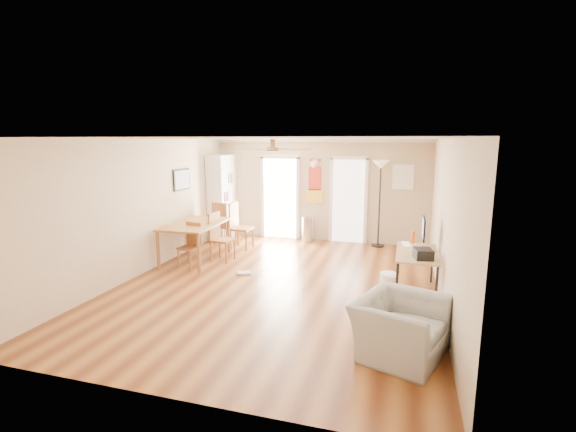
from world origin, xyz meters
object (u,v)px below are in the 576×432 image
(dining_chair_right_a, at_px, (242,226))
(bookshelf, at_px, (222,197))
(dining_table, at_px, (196,242))
(dining_chair_near, at_px, (189,245))
(dining_chair_right_b, at_px, (222,237))
(trash_can, at_px, (308,229))
(printer, at_px, (423,254))
(torchiere_lamp, at_px, (379,204))
(computer_desk, at_px, (416,272))
(armchair, at_px, (400,327))
(dining_chair_far, at_px, (225,223))
(wastebasket_b, at_px, (391,284))
(wastebasket_a, at_px, (388,282))

(dining_chair_right_a, bearing_deg, bookshelf, 47.92)
(dining_table, xyz_separation_m, dining_chair_near, (0.07, -0.42, 0.03))
(bookshelf, xyz_separation_m, dining_chair_right_b, (0.91, -1.98, -0.58))
(trash_can, bearing_deg, printer, -51.39)
(torchiere_lamp, height_order, computer_desk, torchiere_lamp)
(armchair, bearing_deg, dining_chair_far, 64.80)
(dining_chair_near, height_order, wastebasket_b, dining_chair_near)
(wastebasket_b, bearing_deg, trash_can, 125.47)
(dining_chair_right_a, bearing_deg, dining_chair_right_b, -177.31)
(computer_desk, height_order, wastebasket_b, computer_desk)
(dining_chair_far, bearing_deg, dining_chair_near, 106.39)
(dining_chair_right_a, xyz_separation_m, dining_chair_far, (-0.55, 0.24, -0.02))
(dining_chair_near, height_order, torchiere_lamp, torchiere_lamp)
(torchiere_lamp, bearing_deg, dining_table, -147.48)
(dining_chair_far, relative_size, wastebasket_a, 3.34)
(dining_chair_near, height_order, dining_chair_far, dining_chair_far)
(bookshelf, bearing_deg, wastebasket_b, -16.26)
(dining_chair_right_b, bearing_deg, dining_chair_right_a, 5.35)
(trash_can, bearing_deg, dining_chair_near, -123.83)
(bookshelf, bearing_deg, torchiere_lamp, 19.60)
(dining_chair_right_b, distance_m, torchiere_lamp, 3.86)
(torchiere_lamp, xyz_separation_m, printer, (0.92, -3.38, -0.25))
(dining_table, distance_m, printer, 4.73)
(dining_table, height_order, printer, printer)
(dining_table, relative_size, dining_chair_right_a, 1.51)
(torchiere_lamp, bearing_deg, trash_can, -179.59)
(dining_chair_right_b, distance_m, trash_can, 2.58)
(dining_chair_far, bearing_deg, dining_chair_right_b, 127.05)
(armchair, bearing_deg, dining_chair_right_a, 62.51)
(dining_chair_right_a, xyz_separation_m, wastebasket_b, (3.56, -1.99, -0.40))
(trash_can, bearing_deg, bookshelf, -175.00)
(trash_can, distance_m, wastebasket_a, 3.71)
(dining_table, distance_m, dining_chair_right_a, 1.36)
(computer_desk, bearing_deg, dining_table, 171.78)
(dining_chair_far, bearing_deg, armchair, 149.26)
(dining_chair_right_a, height_order, dining_chair_far, dining_chair_right_a)
(bookshelf, bearing_deg, trash_can, 21.60)
(dining_table, distance_m, dining_chair_near, 0.42)
(dining_chair_near, distance_m, trash_can, 3.31)
(dining_chair_right_a, distance_m, dining_chair_near, 1.72)
(printer, height_order, wastebasket_a, printer)
(dining_chair_right_b, bearing_deg, armchair, -123.38)
(dining_chair_right_a, relative_size, wastebasket_a, 3.43)
(bookshelf, distance_m, armchair, 6.87)
(computer_desk, height_order, armchair, computer_desk)
(dining_chair_far, relative_size, printer, 3.43)
(bookshelf, distance_m, dining_table, 2.27)
(dining_table, relative_size, wastebasket_a, 5.19)
(armchair, bearing_deg, dining_chair_near, 80.04)
(dining_table, bearing_deg, armchair, -33.54)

